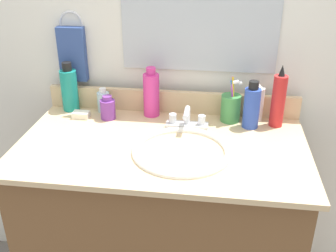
{
  "coord_description": "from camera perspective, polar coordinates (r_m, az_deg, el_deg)",
  "views": [
    {
      "loc": [
        0.19,
        -1.22,
        1.52
      ],
      "look_at": [
        0.02,
        0.0,
        0.91
      ],
      "focal_mm": 42.93,
      "sensor_mm": 36.0,
      "label": 1
    }
  ],
  "objects": [
    {
      "name": "vanity_cabinet",
      "position": [
        1.66,
        -0.81,
        -15.69
      ],
      "size": [
        0.98,
        0.53,
        0.82
      ],
      "primitive_type": "cube",
      "color": "brown",
      "rests_on": "ground_plane"
    },
    {
      "name": "countertop",
      "position": [
        1.41,
        -0.91,
        -2.85
      ],
      "size": [
        1.02,
        0.58,
        0.02
      ],
      "primitive_type": "cube",
      "color": "#D1B284",
      "rests_on": "vanity_cabinet"
    },
    {
      "name": "backsplash",
      "position": [
        1.63,
        0.52,
        3.5
      ],
      "size": [
        1.02,
        0.02,
        0.09
      ],
      "primitive_type": "cube",
      "color": "#D1B284",
      "rests_on": "countertop"
    },
    {
      "name": "back_wall",
      "position": [
        1.79,
        0.74,
        -2.79
      ],
      "size": [
        2.12,
        0.04,
        1.3
      ],
      "primitive_type": "cube",
      "color": "silver",
      "rests_on": "ground_plane"
    },
    {
      "name": "towel_ring",
      "position": [
        1.68,
        -13.62,
        13.99
      ],
      "size": [
        0.1,
        0.01,
        0.1
      ],
      "primitive_type": "torus",
      "rotation": [
        1.57,
        0.0,
        0.0
      ],
      "color": "silver"
    },
    {
      "name": "hand_towel",
      "position": [
        1.69,
        -13.4,
        9.89
      ],
      "size": [
        0.11,
        0.04,
        0.22
      ],
      "primitive_type": "cube",
      "color": "#334C8C"
    },
    {
      "name": "sink_basin",
      "position": [
        1.37,
        1.91,
        -4.82
      ],
      "size": [
        0.34,
        0.34,
        0.11
      ],
      "color": "white",
      "rests_on": "countertop"
    },
    {
      "name": "faucet",
      "position": [
        1.51,
        2.72,
        0.82
      ],
      "size": [
        0.16,
        0.1,
        0.08
      ],
      "color": "silver",
      "rests_on": "countertop"
    },
    {
      "name": "bottle_spray_red",
      "position": [
        1.55,
        15.4,
        3.59
      ],
      "size": [
        0.05,
        0.05,
        0.24
      ],
      "color": "red",
      "rests_on": "countertop"
    },
    {
      "name": "bottle_mouthwash_teal",
      "position": [
        1.69,
        -13.83,
        5.13
      ],
      "size": [
        0.07,
        0.07,
        0.2
      ],
      "color": "teal",
      "rests_on": "countertop"
    },
    {
      "name": "bottle_cream_purple",
      "position": [
        1.59,
        -8.54,
        2.48
      ],
      "size": [
        0.06,
        0.06,
        0.1
      ],
      "color": "#7A3899",
      "rests_on": "countertop"
    },
    {
      "name": "bottle_gel_clear",
      "position": [
        1.66,
        -9.15,
        3.49
      ],
      "size": [
        0.05,
        0.05,
        0.1
      ],
      "color": "silver",
      "rests_on": "countertop"
    },
    {
      "name": "bottle_lotion_white",
      "position": [
        1.6,
        12.43,
        3.26
      ],
      "size": [
        0.06,
        0.06,
        0.15
      ],
      "color": "white",
      "rests_on": "countertop"
    },
    {
      "name": "bottle_soap_pink",
      "position": [
        1.59,
        -2.38,
        4.59
      ],
      "size": [
        0.06,
        0.06,
        0.2
      ],
      "color": "#D8338C",
      "rests_on": "countertop"
    },
    {
      "name": "bottle_shampoo_blue",
      "position": [
        1.52,
        11.79,
        2.7
      ],
      "size": [
        0.06,
        0.06,
        0.18
      ],
      "color": "#2D4CB2",
      "rests_on": "countertop"
    },
    {
      "name": "cup_green",
      "position": [
        1.57,
        8.9,
        2.62
      ],
      "size": [
        0.08,
        0.08,
        0.18
      ],
      "color": "#3F8C47",
      "rests_on": "countertop"
    },
    {
      "name": "soap_bar",
      "position": [
        1.63,
        -12.25,
        1.58
      ],
      "size": [
        0.06,
        0.04,
        0.02
      ],
      "primitive_type": "cube",
      "color": "white",
      "rests_on": "countertop"
    }
  ]
}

